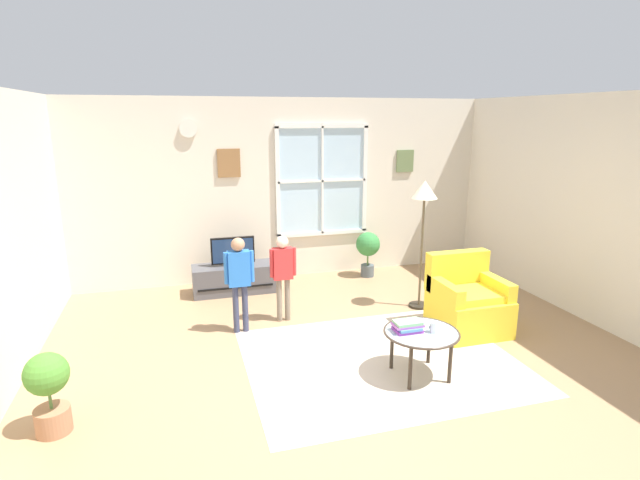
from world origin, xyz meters
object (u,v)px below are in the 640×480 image
at_px(television, 233,251).
at_px(potted_plant_corner, 48,388).
at_px(person_red_shirt, 283,268).
at_px(potted_plant_by_window, 368,248).
at_px(tv_stand, 234,279).
at_px(person_blue_shirt, 239,274).
at_px(armchair, 467,303).
at_px(remote_near_books, 433,328).
at_px(coffee_table, 421,335).
at_px(book_stack, 408,326).
at_px(cup, 434,327).
at_px(floor_lamp, 424,202).

height_order(television, potted_plant_corner, television).
bearing_deg(person_red_shirt, potted_plant_by_window, 39.37).
distance_m(tv_stand, person_blue_shirt, 1.44).
xyz_separation_m(armchair, remote_near_books, (-0.88, -0.79, 0.14)).
height_order(television, potted_plant_by_window, television).
bearing_deg(coffee_table, armchair, 38.75).
distance_m(coffee_table, book_stack, 0.15).
bearing_deg(book_stack, cup, -24.42).
xyz_separation_m(cup, remote_near_books, (0.02, 0.06, -0.04)).
relative_size(remote_near_books, person_blue_shirt, 0.13).
bearing_deg(person_blue_shirt, cup, -43.39).
bearing_deg(cup, television, 118.06).
relative_size(book_stack, potted_plant_by_window, 0.40).
distance_m(tv_stand, floor_lamp, 2.80).
height_order(remote_near_books, floor_lamp, floor_lamp).
relative_size(coffee_table, remote_near_books, 5.09).
distance_m(book_stack, potted_plant_corner, 3.04).
bearing_deg(person_blue_shirt, television, 86.61).
height_order(person_red_shirt, potted_plant_by_window, person_red_shirt).
bearing_deg(potted_plant_by_window, tv_stand, -175.80).
distance_m(coffee_table, floor_lamp, 2.03).
distance_m(book_stack, person_blue_shirt, 1.99).
bearing_deg(cup, tv_stand, 118.03).
bearing_deg(coffee_table, person_blue_shirt, 135.69).
height_order(cup, remote_near_books, cup).
distance_m(coffee_table, remote_near_books, 0.13).
relative_size(television, book_stack, 2.14).
bearing_deg(potted_plant_corner, armchair, 10.81).
relative_size(television, floor_lamp, 0.36).
distance_m(armchair, coffee_table, 1.29).
height_order(coffee_table, potted_plant_corner, potted_plant_corner).
bearing_deg(potted_plant_by_window, cup, -99.99).
height_order(television, cup, television).
height_order(television, floor_lamp, floor_lamp).
bearing_deg(television, potted_plant_corner, -121.78).
xyz_separation_m(potted_plant_by_window, potted_plant_corner, (-3.79, -2.95, -0.07)).
relative_size(coffee_table, cup, 6.65).
xyz_separation_m(armchair, potted_plant_by_window, (-0.37, 2.16, 0.13)).
distance_m(person_red_shirt, potted_plant_by_window, 2.08).
bearing_deg(potted_plant_by_window, coffee_table, -102.09).
xyz_separation_m(cup, person_blue_shirt, (-1.61, 1.52, 0.19)).
relative_size(book_stack, remote_near_books, 1.98).
xyz_separation_m(remote_near_books, person_blue_shirt, (-1.63, 1.45, 0.23)).
bearing_deg(potted_plant_corner, cup, -1.10).
bearing_deg(person_blue_shirt, tv_stand, 86.62).
bearing_deg(cup, potted_plant_corner, 178.90).
bearing_deg(remote_near_books, person_red_shirt, 123.68).
xyz_separation_m(tv_stand, floor_lamp, (2.24, -1.21, 1.17)).
relative_size(coffee_table, potted_plant_by_window, 1.03).
height_order(book_stack, potted_plant_by_window, potted_plant_by_window).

